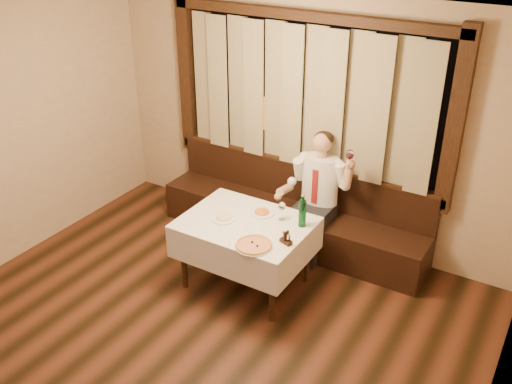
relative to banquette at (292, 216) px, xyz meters
The scene contains 10 objects.
room 2.12m from the banquette, 90.03° to the right, with size 5.01×6.01×2.81m.
banquette is the anchor object (origin of this frame).
dining_table 1.08m from the banquette, 90.00° to the right, with size 1.27×0.97×0.76m.
pizza 1.47m from the banquette, 77.46° to the right, with size 0.36×0.36×0.04m.
pasta_red 0.94m from the banquette, 85.89° to the right, with size 0.25×0.25×0.09m.
pasta_cream 1.21m from the banquette, 101.09° to the right, with size 0.25×0.25×0.09m.
green_bottle 1.12m from the banquette, 57.40° to the right, with size 0.07×0.07×0.34m.
table_wine_glass 1.04m from the banquette, 70.33° to the right, with size 0.07×0.07×0.20m.
cruet_caddy 1.37m from the banquette, 65.50° to the right, with size 0.13×0.10×0.13m.
seated_man 0.63m from the banquette, 14.85° to the right, with size 0.79×0.59×1.43m.
Camera 1 is at (2.60, -2.42, 3.65)m, focal length 40.00 mm.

